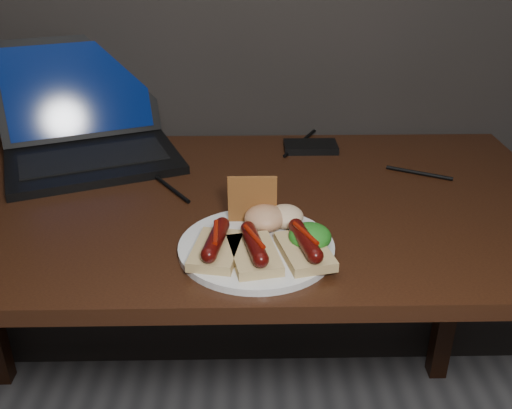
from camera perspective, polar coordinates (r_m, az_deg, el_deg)
name	(u,v)px	position (r m, az deg, el deg)	size (l,w,h in m)	color
desk	(208,237)	(1.16, -4.83, -3.27)	(1.40, 0.70, 0.75)	#341B0D
laptop	(87,134)	(1.35, -16.50, 6.81)	(0.46, 0.45, 0.25)	black
hard_drive	(311,147)	(1.35, 5.48, 5.77)	(0.12, 0.07, 0.02)	black
desk_cables	(205,167)	(1.25, -5.13, 3.72)	(1.07, 0.43, 0.01)	black
plate	(256,247)	(0.94, 0.04, -4.30)	(0.26, 0.26, 0.01)	silver
bread_sausage_left	(216,245)	(0.90, -4.02, -4.11)	(0.09, 0.13, 0.04)	#D9BA7F
bread_sausage_center	(254,250)	(0.89, -0.19, -4.56)	(0.09, 0.13, 0.04)	#D9BA7F
bread_sausage_right	(305,247)	(0.90, 4.92, -4.21)	(0.09, 0.13, 0.04)	#D9BA7F
crispbread	(252,199)	(0.99, -0.37, 0.55)	(0.09, 0.01, 0.09)	#AC622F
salad_greens	(310,236)	(0.93, 5.42, -3.20)	(0.07, 0.07, 0.04)	#165B12
salsa_mound	(265,218)	(0.98, 0.92, -1.35)	(0.07, 0.07, 0.04)	#A02B10
coleslaw_mound	(285,216)	(0.99, 2.93, -1.18)	(0.06, 0.06, 0.04)	silver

